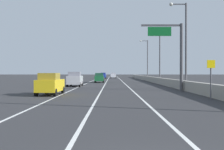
% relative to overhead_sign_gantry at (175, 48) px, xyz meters
% --- Properties ---
extents(ground_plane, '(320.00, 320.00, 0.00)m').
position_rel_overhead_sign_gantry_xyz_m(ground_plane, '(-6.20, 38.97, -4.73)').
color(ground_plane, '#2D2D30').
extents(lane_stripe_left, '(0.16, 130.00, 0.00)m').
position_rel_overhead_sign_gantry_xyz_m(lane_stripe_left, '(-11.70, 29.97, -4.73)').
color(lane_stripe_left, silver).
rests_on(lane_stripe_left, ground_plane).
extents(lane_stripe_center, '(0.16, 130.00, 0.00)m').
position_rel_overhead_sign_gantry_xyz_m(lane_stripe_center, '(-8.20, 29.97, -4.73)').
color(lane_stripe_center, silver).
rests_on(lane_stripe_center, ground_plane).
extents(lane_stripe_right, '(0.16, 130.00, 0.00)m').
position_rel_overhead_sign_gantry_xyz_m(lane_stripe_right, '(-4.70, 29.97, -4.73)').
color(lane_stripe_right, silver).
rests_on(lane_stripe_right, ground_plane).
extents(jersey_barrier_right, '(0.60, 120.00, 1.10)m').
position_rel_overhead_sign_gantry_xyz_m(jersey_barrier_right, '(1.34, 14.97, -4.18)').
color(jersey_barrier_right, '#9E998E').
rests_on(jersey_barrier_right, ground_plane).
extents(overhead_sign_gantry, '(4.68, 0.36, 7.50)m').
position_rel_overhead_sign_gantry_xyz_m(overhead_sign_gantry, '(0.00, 0.00, 0.00)').
color(overhead_sign_gantry, '#47474C').
rests_on(overhead_sign_gantry, ground_plane).
extents(speed_advisory_sign, '(0.60, 0.11, 3.00)m').
position_rel_overhead_sign_gantry_xyz_m(speed_advisory_sign, '(0.44, -9.68, -2.96)').
color(speed_advisory_sign, '#4C4C51').
rests_on(speed_advisory_sign, ground_plane).
extents(lamp_post_right_second, '(2.14, 0.44, 10.41)m').
position_rel_overhead_sign_gantry_xyz_m(lamp_post_right_second, '(1.59, 2.17, 1.23)').
color(lamp_post_right_second, '#4C4C51').
rests_on(lamp_post_right_second, ground_plane).
extents(lamp_post_right_third, '(2.14, 0.44, 10.41)m').
position_rel_overhead_sign_gantry_xyz_m(lamp_post_right_third, '(1.81, 20.91, 1.23)').
color(lamp_post_right_third, '#4C4C51').
rests_on(lamp_post_right_third, ground_plane).
extents(lamp_post_right_fourth, '(2.14, 0.44, 10.41)m').
position_rel_overhead_sign_gantry_xyz_m(lamp_post_right_fourth, '(1.97, 39.66, 1.23)').
color(lamp_post_right_fourth, '#4C4C51').
rests_on(lamp_post_right_fourth, ground_plane).
extents(car_silver_0, '(2.00, 4.52, 2.13)m').
position_rel_overhead_sign_gantry_xyz_m(car_silver_0, '(-12.45, 9.47, -3.67)').
color(car_silver_0, '#B7B7BC').
rests_on(car_silver_0, ground_plane).
extents(car_white_1, '(1.89, 4.08, 1.87)m').
position_rel_overhead_sign_gantry_xyz_m(car_white_1, '(-6.58, 61.37, -3.80)').
color(car_white_1, white).
rests_on(car_white_1, ground_plane).
extents(car_green_2, '(1.87, 4.38, 1.90)m').
position_rel_overhead_sign_gantry_xyz_m(car_green_2, '(-9.54, 23.63, -3.78)').
color(car_green_2, '#196033').
rests_on(car_green_2, ground_plane).
extents(car_blue_3, '(1.80, 4.81, 1.90)m').
position_rel_overhead_sign_gantry_xyz_m(car_blue_3, '(-9.83, 56.92, -3.78)').
color(car_blue_3, '#1E389E').
rests_on(car_blue_3, ground_plane).
extents(car_yellow_4, '(1.94, 4.13, 2.01)m').
position_rel_overhead_sign_gantry_xyz_m(car_yellow_4, '(-12.67, -5.37, -3.73)').
color(car_yellow_4, gold).
rests_on(car_yellow_4, ground_plane).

